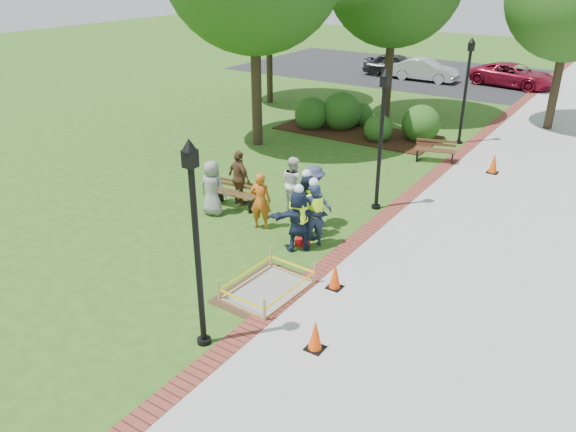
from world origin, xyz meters
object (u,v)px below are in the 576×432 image
Objects in this scene: bench_near at (236,199)px; hivis_worker_b at (313,213)px; cone_front at (315,336)px; hivis_worker_c at (306,204)px; wet_concrete_pad at (268,283)px; hivis_worker_a at (299,218)px; lamp_near at (196,232)px.

hivis_worker_b is (3.32, -0.88, 0.70)m from bench_near.
bench_near is 3.50m from hivis_worker_b.
hivis_worker_c is (-2.81, 4.18, 0.63)m from cone_front.
bench_near is at bearing 136.77° from wet_concrete_pad.
hivis_worker_c reaches higher than hivis_worker_a.
cone_front is at bearing -53.02° from hivis_worker_a.
cone_front is 4.24m from hivis_worker_a.
lamp_near is at bearing -82.87° from hivis_worker_a.
hivis_worker_a is 0.87m from hivis_worker_c.
lamp_near reaches higher than wet_concrete_pad.
bench_near is 2.98m from hivis_worker_c.
hivis_worker_b is at bearing 97.74° from wet_concrete_pad.
bench_near is 7.33m from cone_front.
lamp_near is at bearing -152.34° from cone_front.
hivis_worker_a reaches higher than wet_concrete_pad.
bench_near is 7.13m from lamp_near.
hivis_worker_b reaches higher than hivis_worker_a.
bench_near is 2.17× the size of cone_front.
lamp_near is at bearing -80.97° from hivis_worker_c.
wet_concrete_pad is 2.69m from hivis_worker_b.
lamp_near is at bearing -85.73° from hivis_worker_b.
wet_concrete_pad is 3.42× the size of cone_front.
wet_concrete_pad is 1.22× the size of hivis_worker_c.
hivis_worker_c is (-0.28, 0.82, 0.04)m from hivis_worker_a.
wet_concrete_pad is 3.18m from lamp_near.
hivis_worker_b is 0.62m from hivis_worker_c.
hivis_worker_a reaches higher than bench_near.
hivis_worker_c reaches higher than hivis_worker_b.
hivis_worker_c is at bearing 108.80° from hivis_worker_a.
cone_front is at bearing 27.66° from lamp_near.
hivis_worker_c is (-0.82, 2.97, 0.73)m from wet_concrete_pad.
hivis_worker_a is (-0.55, 4.39, -1.56)m from lamp_near.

